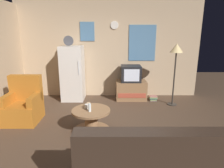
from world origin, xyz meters
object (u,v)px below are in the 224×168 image
object	(u,v)px
mug_ceramic_tan	(88,105)
book_stack	(153,98)
crt_tv	(130,73)
standing_lamp	(176,53)
coffee_table	(91,121)
tv_stand	(131,90)
fridge	(72,73)
mug_ceramic_white	(86,107)
wine_glass	(89,108)
armchair	(23,106)

from	to	relation	value
mug_ceramic_tan	book_stack	size ratio (longest dim) A/B	0.42
crt_tv	standing_lamp	distance (m)	1.31
mug_ceramic_tan	standing_lamp	bearing A→B (deg)	32.97
coffee_table	crt_tv	bearing A→B (deg)	64.41
tv_stand	book_stack	bearing A→B (deg)	-12.46
fridge	crt_tv	xyz separation A→B (m)	(1.62, 0.00, -0.01)
book_stack	crt_tv	bearing A→B (deg)	168.02
crt_tv	mug_ceramic_tan	distance (m)	2.04
fridge	tv_stand	size ratio (longest dim) A/B	2.11
tv_stand	book_stack	world-z (taller)	tv_stand
standing_lamp	mug_ceramic_white	distance (m)	2.65
coffee_table	wine_glass	xyz separation A→B (m)	(-0.01, -0.08, 0.30)
tv_stand	coffee_table	size ratio (longest dim) A/B	1.17
coffee_table	armchair	size ratio (longest dim) A/B	0.75
crt_tv	coffee_table	size ratio (longest dim) A/B	0.75
coffee_table	book_stack	distance (m)	2.36
crt_tv	standing_lamp	xyz separation A→B (m)	(1.07, -0.45, 0.61)
tv_stand	crt_tv	size ratio (longest dim) A/B	1.56
crt_tv	armchair	world-z (taller)	crt_tv
mug_ceramic_tan	book_stack	xyz separation A→B (m)	(1.60, 1.65, -0.42)
coffee_table	mug_ceramic_tan	world-z (taller)	mug_ceramic_tan
book_stack	fridge	bearing A→B (deg)	176.65
wine_glass	armchair	bearing A→B (deg)	158.19
fridge	standing_lamp	bearing A→B (deg)	-9.57
coffee_table	book_stack	size ratio (longest dim) A/B	3.33
tv_stand	mug_ceramic_tan	bearing A→B (deg)	-119.21
fridge	wine_glass	world-z (taller)	fridge
tv_stand	coffee_table	bearing A→B (deg)	-116.09
fridge	coffee_table	size ratio (longest dim) A/B	2.46
fridge	wine_glass	bearing A→B (deg)	-71.00
tv_stand	crt_tv	world-z (taller)	crt_tv
tv_stand	wine_glass	bearing A→B (deg)	-115.47
armchair	wine_glass	bearing A→B (deg)	-21.81
fridge	armchair	world-z (taller)	fridge
standing_lamp	wine_glass	size ratio (longest dim) A/B	10.60
crt_tv	standing_lamp	world-z (taller)	standing_lamp
wine_glass	mug_ceramic_white	distance (m)	0.15
crt_tv	mug_ceramic_tan	xyz separation A→B (m)	(-0.97, -1.78, -0.25)
fridge	crt_tv	size ratio (longest dim) A/B	3.28
wine_glass	mug_ceramic_tan	size ratio (longest dim) A/B	1.67
crt_tv	mug_ceramic_white	distance (m)	2.13
mug_ceramic_white	mug_ceramic_tan	world-z (taller)	same
standing_lamp	armchair	size ratio (longest dim) A/B	1.66
wine_glass	book_stack	world-z (taller)	wine_glass
armchair	book_stack	xyz separation A→B (m)	(3.04, 1.27, -0.26)
book_stack	wine_glass	bearing A→B (deg)	-129.94
fridge	mug_ceramic_tan	size ratio (longest dim) A/B	19.67
coffee_table	wine_glass	world-z (taller)	wine_glass
fridge	mug_ceramic_tan	bearing A→B (deg)	-70.13
crt_tv	fridge	bearing A→B (deg)	-179.93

